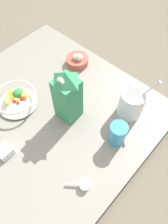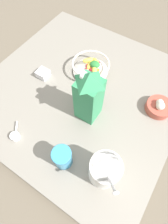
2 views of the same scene
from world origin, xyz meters
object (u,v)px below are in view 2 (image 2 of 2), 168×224
yogurt_tub (105,170)px  drinking_cup (63,158)px  spice_jar (43,74)px  garlic_bowl (159,107)px  fruit_bowl (91,67)px  milk_carton (89,96)px

yogurt_tub → drinking_cup: 0.16m
drinking_cup → spice_jar: drinking_cup is taller
yogurt_tub → spice_jar: (-0.26, -0.51, -0.06)m
garlic_bowl → yogurt_tub: bearing=-9.9°
fruit_bowl → yogurt_tub: size_ratio=0.90×
yogurt_tub → garlic_bowl: 0.40m
fruit_bowl → drinking_cup: 0.49m
fruit_bowl → milk_carton: bearing=29.4°
milk_carton → drinking_cup: (0.24, 0.04, -0.08)m
fruit_bowl → drinking_cup: drinking_cup is taller
yogurt_tub → spice_jar: 0.57m
yogurt_tub → spice_jar: yogurt_tub is taller
garlic_bowl → milk_carton: bearing=-53.6°
yogurt_tub → garlic_bowl: (-0.39, 0.07, -0.05)m
fruit_bowl → milk_carton: 0.27m
spice_jar → garlic_bowl: garlic_bowl is taller
milk_carton → garlic_bowl: 0.35m
fruit_bowl → yogurt_tub: 0.53m
spice_jar → garlic_bowl: 0.59m
fruit_bowl → milk_carton: size_ratio=0.71×
fruit_bowl → spice_jar: 0.25m
drinking_cup → spice_jar: size_ratio=1.91×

